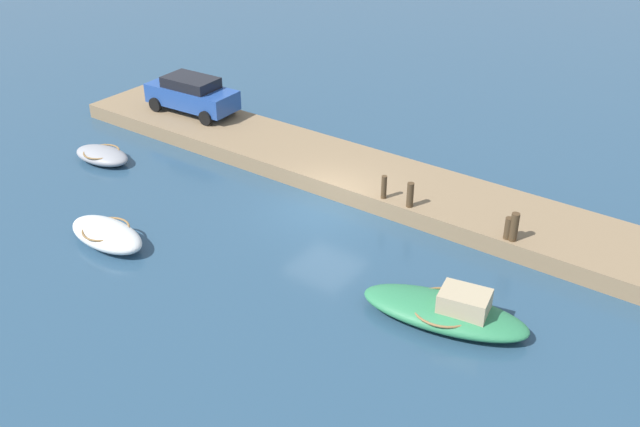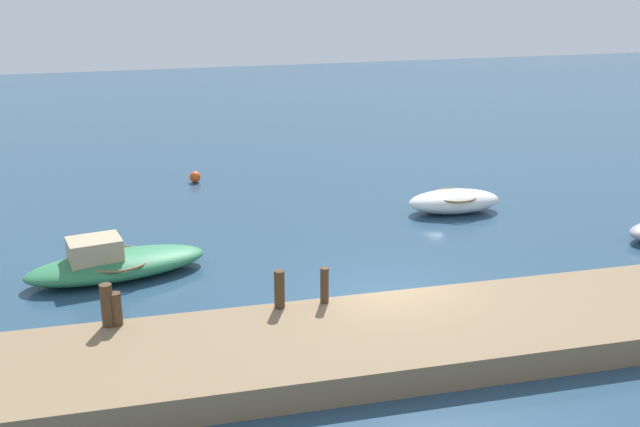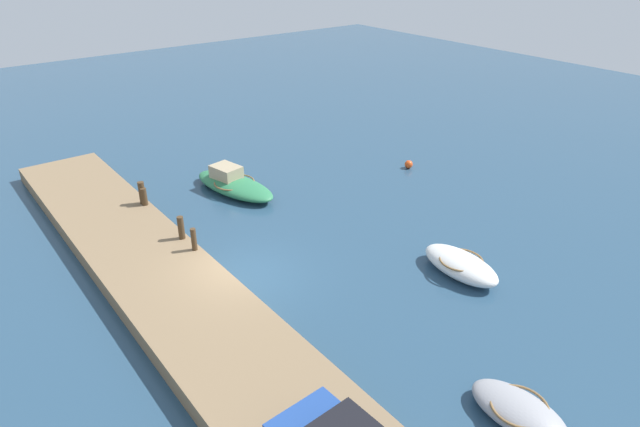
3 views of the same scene
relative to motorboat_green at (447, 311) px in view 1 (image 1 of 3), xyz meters
The scene contains 10 objects.
ground_plane 7.33m from the motorboat_green, 26.81° to the right, with size 84.00×84.00×0.00m, color navy.
dock_platform 8.75m from the motorboat_green, 41.66° to the right, with size 27.92×3.61×0.63m, color #846B4C.
motorboat_green is the anchor object (origin of this frame).
rowboat_white 11.39m from the motorboat_green, 14.64° to the left, with size 3.16×1.61×0.75m.
dinghy_grey 16.25m from the motorboat_green, ahead, with size 2.65×1.55×0.59m.
mooring_post_west 4.32m from the motorboat_green, 91.30° to the right, with size 0.27×0.27×0.97m, color #47331E.
mooring_post_mid_west 4.31m from the motorboat_green, 88.86° to the right, with size 0.25×0.25×0.75m, color #47331E.
mooring_post_mid_east 5.67m from the motorboat_green, 49.24° to the right, with size 0.24×0.24×0.90m, color #47331E.
mooring_post_east 6.40m from the motorboat_green, 42.05° to the right, with size 0.20×0.20×0.86m, color #47331E.
parked_car 17.12m from the motorboat_green, 21.19° to the right, with size 4.30×2.07×1.62m.
Camera 1 is at (-13.36, 18.73, 12.89)m, focal length 41.07 mm.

